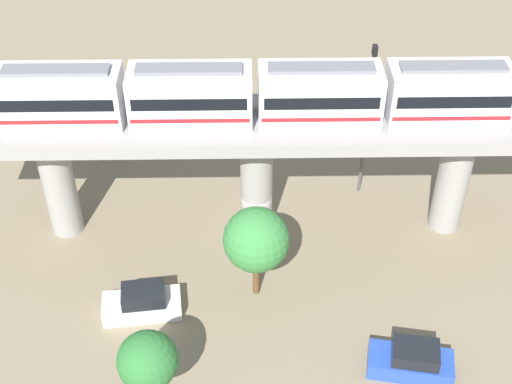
# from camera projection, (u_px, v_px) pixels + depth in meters

# --- Properties ---
(ground_plane) EXTENTS (120.00, 120.00, 0.00)m
(ground_plane) POSITION_uv_depth(u_px,v_px,m) (257.00, 226.00, 44.27)
(ground_plane) COLOR #84755B
(viaduct) EXTENTS (5.20, 35.80, 7.96)m
(viaduct) POSITION_uv_depth(u_px,v_px,m) (257.00, 145.00, 40.33)
(viaduct) COLOR #999691
(viaduct) RESTS_ON ground
(train) EXTENTS (2.64, 27.45, 3.24)m
(train) POSITION_uv_depth(u_px,v_px,m) (255.00, 95.00, 38.23)
(train) COLOR silver
(train) RESTS_ON viaduct
(parked_car_white) EXTENTS (2.27, 4.38, 1.76)m
(parked_car_white) POSITION_uv_depth(u_px,v_px,m) (142.00, 303.00, 38.37)
(parked_car_white) COLOR white
(parked_car_white) RESTS_ON ground
(parked_car_blue) EXTENTS (2.52, 4.45, 1.76)m
(parked_car_blue) POSITION_uv_depth(u_px,v_px,m) (412.00, 361.00, 35.43)
(parked_car_blue) COLOR #284CB7
(parked_car_blue) RESTS_ON ground
(tree_near_viaduct) EXTENTS (3.54, 3.54, 5.79)m
(tree_near_viaduct) POSITION_uv_depth(u_px,v_px,m) (256.00, 240.00, 37.46)
(tree_near_viaduct) COLOR brown
(tree_near_viaduct) RESTS_ON ground
(tree_mid_lot) EXTENTS (2.81, 2.81, 4.82)m
(tree_mid_lot) POSITION_uv_depth(u_px,v_px,m) (148.00, 361.00, 32.21)
(tree_mid_lot) COLOR brown
(tree_mid_lot) RESTS_ON ground
(tree_far_corner) EXTENTS (2.89, 2.89, 5.42)m
(tree_far_corner) POSITION_uv_depth(u_px,v_px,m) (101.00, 104.00, 47.82)
(tree_far_corner) COLOR brown
(tree_far_corner) RESTS_ON ground
(signal_post) EXTENTS (0.44, 0.28, 10.56)m
(signal_post) POSITION_uv_depth(u_px,v_px,m) (367.00, 116.00, 43.28)
(signal_post) COLOR #4C4C51
(signal_post) RESTS_ON ground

